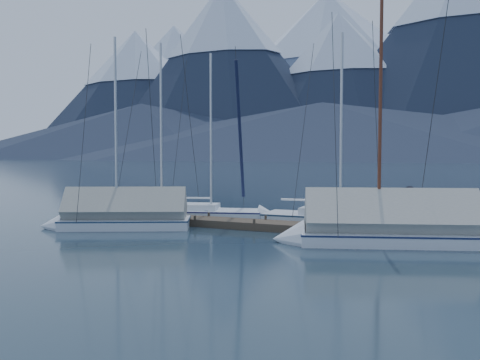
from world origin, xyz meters
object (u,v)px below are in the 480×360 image
at_px(sailboat_covered_far, 114,218).
at_px(sailboat_open_mid, 221,215).
at_px(sailboat_covered_near, 374,230).
at_px(person, 411,208).
at_px(sailboat_open_left, 171,213).
at_px(sailboat_open_right, 351,222).

bearing_deg(sailboat_covered_far, sailboat_open_mid, 60.66).
distance_m(sailboat_covered_near, sailboat_covered_far, 11.55).
bearing_deg(sailboat_covered_near, person, 62.16).
bearing_deg(sailboat_open_left, sailboat_covered_far, -90.31).
bearing_deg(sailboat_open_right, sailboat_open_left, -177.25).
relative_size(sailboat_open_mid, sailboat_open_right, 0.95).
xyz_separation_m(sailboat_open_left, sailboat_covered_far, (-0.03, -4.87, 0.28)).
bearing_deg(sailboat_open_right, person, -39.49).
bearing_deg(sailboat_open_mid, person, -12.69).
height_order(sailboat_open_left, person, sailboat_open_left).
distance_m(sailboat_open_right, person, 3.91).
distance_m(sailboat_open_left, sailboat_open_right, 9.71).
xyz_separation_m(sailboat_covered_near, person, (1.11, 2.10, 0.71)).
distance_m(sailboat_covered_near, person, 2.48).
xyz_separation_m(sailboat_open_right, person, (2.90, -2.39, 1.05)).
bearing_deg(sailboat_open_left, sailboat_open_right, 2.75).
bearing_deg(sailboat_covered_far, sailboat_open_right, 28.76).
xyz_separation_m(sailboat_open_right, sailboat_covered_near, (1.79, -4.50, 0.33)).
xyz_separation_m(sailboat_covered_near, sailboat_covered_far, (-11.52, -0.84, -0.04)).
bearing_deg(sailboat_open_mid, sailboat_open_right, 1.67).
relative_size(sailboat_covered_far, person, 5.40).
relative_size(sailboat_open_right, person, 5.68).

